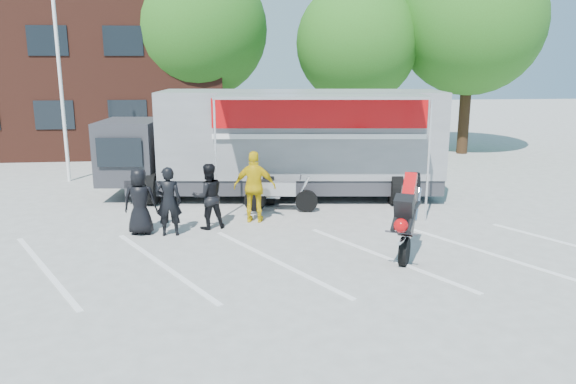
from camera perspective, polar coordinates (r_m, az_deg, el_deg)
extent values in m
plane|color=#ABABA5|center=(11.24, -1.86, -8.81)|extent=(100.00, 100.00, 0.00)
cube|color=white|center=(12.16, -2.20, -7.02)|extent=(18.09, 13.33, 0.01)
cube|color=#4D2318|center=(29.88, -24.46, 10.69)|extent=(18.00, 8.00, 7.00)
cylinder|color=white|center=(21.20, -22.23, 11.69)|extent=(0.12, 0.12, 8.00)
cylinder|color=#382314|center=(26.55, -8.73, 7.46)|extent=(0.50, 0.50, 3.24)
sphere|color=#295615|center=(26.46, -9.03, 16.02)|extent=(6.12, 6.12, 6.12)
cylinder|color=#382314|center=(26.17, 6.79, 7.04)|extent=(0.50, 0.50, 2.88)
sphere|color=#295615|center=(26.04, 7.01, 14.77)|extent=(5.44, 5.44, 5.44)
cylinder|color=#382314|center=(27.21, 17.46, 7.34)|extent=(0.50, 0.50, 3.42)
sphere|color=#295615|center=(27.15, 18.09, 16.14)|extent=(6.46, 6.46, 6.46)
imported|color=black|center=(14.28, -14.81, -0.91)|extent=(0.85, 0.58, 1.67)
imported|color=black|center=(13.99, -12.03, -0.94)|extent=(0.63, 0.42, 1.72)
imported|color=black|center=(14.41, -8.11, -0.43)|extent=(0.98, 0.86, 1.69)
imported|color=yellow|center=(14.85, -3.40, 0.52)|extent=(1.18, 0.65, 1.91)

